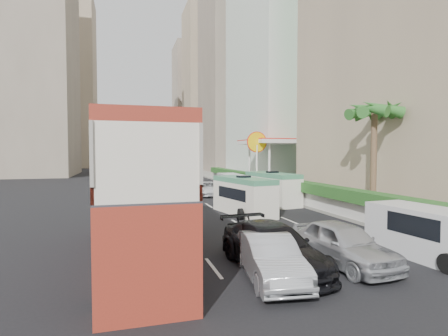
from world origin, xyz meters
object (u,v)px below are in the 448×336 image
object	(u,v)px
car_black	(272,270)
shell_station	(275,164)
car_silver_lane_a	(269,279)
car_silver_lane_b	(342,265)
palm_tree	(374,163)
minibus_near	(243,196)
minibus_far	(272,188)
panel_van_far	(231,183)
van_asset	(208,195)
panel_van_near	(430,234)
double_decker_bus	(139,191)

from	to	relation	value
car_black	shell_station	bearing A→B (deg)	60.40
car_silver_lane_a	car_silver_lane_b	world-z (taller)	car_silver_lane_b
palm_tree	minibus_near	bearing A→B (deg)	150.87
minibus_far	panel_van_far	size ratio (longest dim) A/B	1.20
minibus_near	shell_station	size ratio (longest dim) A/B	0.67
minibus_near	panel_van_far	bearing A→B (deg)	65.32
car_black	van_asset	bearing A→B (deg)	77.44
car_silver_lane_b	palm_tree	bearing A→B (deg)	39.80
palm_tree	shell_station	xyz separation A→B (m)	(2.20, 19.00, -0.63)
car_silver_lane_a	van_asset	size ratio (longest dim) A/B	0.93
panel_van_far	shell_station	size ratio (longest dim) A/B	0.57
minibus_near	panel_van_near	world-z (taller)	minibus_near
double_decker_bus	car_black	world-z (taller)	double_decker_bus
car_silver_lane_b	minibus_near	distance (m)	10.82
palm_tree	double_decker_bus	bearing A→B (deg)	-163.84
minibus_near	minibus_far	bearing A→B (deg)	33.94
car_silver_lane_a	double_decker_bus	bearing A→B (deg)	145.16
minibus_near	panel_van_near	xyz separation A→B (m)	(3.63, -11.00, -0.25)
car_silver_lane_b	panel_van_near	xyz separation A→B (m)	(3.65, -0.25, 0.95)
minibus_far	panel_van_far	xyz separation A→B (m)	(-0.56, 9.23, -0.30)
panel_van_far	car_silver_lane_b	bearing A→B (deg)	-95.34
minibus_near	shell_station	xyz separation A→B (m)	(9.08, 15.17, 1.56)
car_black	panel_van_far	world-z (taller)	panel_van_far
panel_van_near	shell_station	xyz separation A→B (m)	(5.44, 26.16, 1.80)
car_silver_lane_a	panel_van_far	xyz separation A→B (m)	(6.17, 24.23, 0.91)
minibus_near	shell_station	world-z (taller)	shell_station
car_black	minibus_far	world-z (taller)	minibus_far
car_silver_lane_a	minibus_far	xyz separation A→B (m)	(6.73, 15.00, 1.22)
panel_van_near	panel_van_far	distance (m)	23.91
car_black	panel_van_near	world-z (taller)	panel_van_near
car_silver_lane_b	minibus_far	xyz separation A→B (m)	(3.68, 14.43, 1.22)
car_silver_lane_a	car_silver_lane_b	bearing A→B (deg)	18.00
car_silver_lane_b	palm_tree	distance (m)	10.33
car_silver_lane_a	panel_van_near	distance (m)	6.78
double_decker_bus	minibus_near	distance (m)	10.54
car_silver_lane_b	van_asset	bearing A→B (deg)	84.42
car_silver_lane_b	palm_tree	xyz separation A→B (m)	(6.90, 6.92, 3.38)
car_silver_lane_b	panel_van_far	bearing A→B (deg)	77.21
car_black	car_silver_lane_b	bearing A→B (deg)	-9.94
double_decker_bus	panel_van_far	bearing A→B (deg)	64.21
minibus_far	shell_station	bearing A→B (deg)	56.29
double_decker_bus	car_silver_lane_a	size ratio (longest dim) A/B	2.59
double_decker_bus	car_silver_lane_a	distance (m)	5.78
car_black	shell_station	size ratio (longest dim) A/B	0.67
car_silver_lane_b	minibus_far	bearing A→B (deg)	70.42
car_silver_lane_a	panel_van_near	xyz separation A→B (m)	(6.71, 0.33, 0.95)
panel_van_near	shell_station	size ratio (longest dim) A/B	0.59
car_silver_lane_a	shell_station	world-z (taller)	shell_station
car_silver_lane_a	palm_tree	bearing A→B (deg)	44.33
car_silver_lane_a	car_black	bearing A→B (deg)	67.70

